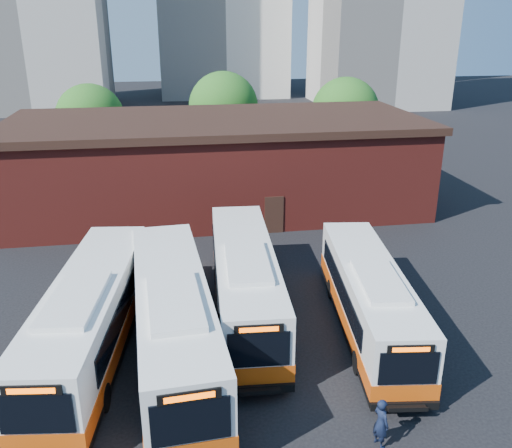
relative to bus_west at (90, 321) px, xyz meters
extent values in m
plane|color=black|center=(6.76, -1.89, -1.56)|extent=(220.00, 220.00, 0.00)
cube|color=white|center=(0.00, 0.04, 0.23)|extent=(4.07, 12.32, 2.87)
cube|color=#D24B0D|center=(0.00, 0.04, -0.60)|extent=(4.13, 12.37, 0.71)
cube|color=black|center=(0.00, 0.04, -1.11)|extent=(4.12, 12.36, 0.25)
cube|color=black|center=(-0.76, -5.99, 0.51)|extent=(2.17, 0.34, 1.36)
cube|color=black|center=(-0.76, -6.00, 1.34)|extent=(1.71, 0.28, 0.32)
cube|color=#FF5905|center=(-0.77, -6.04, 1.34)|extent=(1.35, 0.19, 0.18)
cube|color=black|center=(-1.24, 0.60, 0.51)|extent=(1.24, 9.36, 1.06)
cube|color=black|center=(1.35, 0.27, 0.51)|extent=(1.24, 9.36, 1.06)
cube|color=white|center=(-0.19, -1.46, 1.76)|extent=(2.27, 4.42, 0.22)
cylinder|color=black|center=(-1.58, -3.22, -1.06)|extent=(0.45, 1.04, 1.01)
cylinder|color=black|center=(0.73, -3.51, -1.06)|extent=(0.45, 1.04, 1.01)
cylinder|color=black|center=(-0.74, 3.38, -1.06)|extent=(0.45, 1.04, 1.01)
cylinder|color=black|center=(1.57, 3.09, -1.06)|extent=(0.45, 1.04, 1.01)
cube|color=white|center=(3.25, -0.83, 0.30)|extent=(3.42, 12.70, 2.98)
cube|color=#D24B0D|center=(3.25, -0.83, -0.57)|extent=(3.47, 12.76, 0.73)
cube|color=black|center=(3.25, -0.83, -1.09)|extent=(3.46, 12.74, 0.26)
cube|color=black|center=(3.63, -7.13, 0.59)|extent=(2.27, 0.20, 1.41)
cube|color=black|center=(3.63, -7.14, 1.46)|extent=(1.78, 0.17, 0.34)
cube|color=#FF5905|center=(3.63, -7.17, 1.46)|extent=(1.41, 0.11, 0.19)
cube|color=black|center=(1.87, -0.49, 0.59)|extent=(0.64, 9.79, 1.10)
cube|color=black|center=(4.58, -0.33, 0.59)|extent=(0.64, 9.79, 1.10)
cube|color=white|center=(3.34, -2.39, 1.89)|extent=(2.07, 4.50, 0.23)
cylinder|color=black|center=(2.26, -4.45, -1.04)|extent=(0.40, 1.07, 1.05)
cylinder|color=black|center=(4.67, -4.31, -1.04)|extent=(0.40, 1.07, 1.05)
cylinder|color=black|center=(1.84, 2.45, -1.04)|extent=(0.40, 1.07, 1.05)
cylinder|color=black|center=(4.26, 2.59, -1.04)|extent=(0.40, 1.07, 1.05)
cube|color=white|center=(6.50, 2.23, 0.22)|extent=(3.29, 12.14, 2.85)
cube|color=#D24B0D|center=(6.50, 2.23, -0.61)|extent=(3.35, 12.20, 0.70)
cube|color=black|center=(6.50, 2.23, -1.11)|extent=(3.34, 12.18, 0.25)
cube|color=black|center=(6.12, -3.79, 0.49)|extent=(2.17, 0.19, 1.35)
cube|color=black|center=(6.12, -3.80, 1.32)|extent=(1.70, 0.17, 0.32)
cube|color=#FF5905|center=(6.12, -3.84, 1.32)|extent=(1.35, 0.10, 0.18)
cube|color=black|center=(6.12, -3.85, -1.11)|extent=(2.56, 0.30, 0.32)
cube|color=black|center=(6.10, -4.08, -1.01)|extent=(1.47, 0.47, 0.06)
cube|color=black|center=(6.09, -4.26, -0.94)|extent=(1.45, 0.13, 0.18)
cube|color=black|center=(5.22, 2.71, 0.49)|extent=(0.63, 9.35, 1.05)
cube|color=black|center=(7.82, 2.55, 0.49)|extent=(0.63, 9.35, 1.05)
cube|color=white|center=(6.40, 0.73, 1.74)|extent=(1.99, 4.30, 0.22)
cylinder|color=black|center=(5.13, -1.09, -1.06)|extent=(0.38, 1.02, 1.00)
cylinder|color=black|center=(7.44, -1.24, -1.06)|extent=(0.38, 1.02, 1.00)
cylinder|color=black|center=(5.54, 5.50, -1.06)|extent=(0.38, 1.02, 1.00)
cylinder|color=black|center=(7.85, 5.35, -1.06)|extent=(0.38, 1.02, 1.00)
cube|color=white|center=(11.57, 0.07, 0.07)|extent=(3.70, 11.23, 2.62)
cube|color=#D24B0D|center=(11.57, 0.07, -0.69)|extent=(3.75, 11.28, 0.64)
cube|color=black|center=(11.57, 0.07, -1.15)|extent=(3.74, 11.27, 0.23)
cube|color=black|center=(10.87, -5.42, 0.32)|extent=(1.98, 0.30, 1.24)
cube|color=black|center=(10.87, -5.43, 1.08)|extent=(1.56, 0.25, 0.29)
cube|color=#FF5905|center=(10.87, -5.46, 1.08)|extent=(1.23, 0.17, 0.17)
cube|color=black|center=(10.87, -5.48, -1.15)|extent=(2.34, 0.42, 0.29)
cube|color=black|center=(10.84, -5.68, -1.05)|extent=(1.36, 0.51, 0.06)
cube|color=black|center=(10.82, -5.85, -0.99)|extent=(1.33, 0.20, 0.17)
cube|color=black|center=(10.43, 0.59, 0.32)|extent=(1.12, 8.53, 0.96)
cube|color=black|center=(12.80, 0.29, 0.32)|extent=(1.12, 8.53, 0.96)
cube|color=white|center=(11.39, -1.29, 1.47)|extent=(2.06, 4.03, 0.20)
cylinder|color=black|center=(10.12, -2.89, -1.10)|extent=(0.41, 0.95, 0.92)
cylinder|color=black|center=(12.23, -3.16, -1.10)|extent=(0.41, 0.95, 0.92)
cylinder|color=black|center=(10.88, 3.12, -1.10)|extent=(0.41, 0.95, 0.92)
cylinder|color=black|center=(12.99, 2.86, -1.10)|extent=(0.41, 0.95, 0.92)
imported|color=black|center=(9.53, -6.61, -0.70)|extent=(0.59, 0.73, 1.73)
cube|color=maroon|center=(6.76, 18.11, 1.44)|extent=(28.00, 12.00, 6.00)
cube|color=black|center=(6.76, 18.11, 4.59)|extent=(28.60, 12.60, 0.50)
cube|color=black|center=(9.76, 12.08, -0.36)|extent=(1.20, 0.08, 2.40)
cylinder|color=#382314|center=(-3.24, 30.11, -0.21)|extent=(0.36, 0.36, 2.70)
sphere|color=#205B19|center=(-3.24, 30.11, 3.09)|extent=(6.00, 6.00, 6.00)
cylinder|color=#382314|center=(8.76, 32.11, -0.08)|extent=(0.36, 0.36, 2.95)
sphere|color=#205B19|center=(8.76, 32.11, 3.52)|extent=(6.56, 6.56, 6.56)
cylinder|color=#382314|center=(19.76, 29.11, -0.16)|extent=(0.36, 0.36, 2.81)
sphere|color=#205B19|center=(19.76, 29.11, 3.28)|extent=(6.24, 6.24, 6.24)
camera|label=1|loc=(3.46, -19.49, 11.09)|focal=38.00mm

